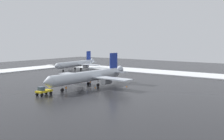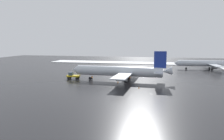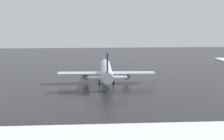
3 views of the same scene
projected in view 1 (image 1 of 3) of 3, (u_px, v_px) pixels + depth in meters
name	position (u px, v px, depth m)	size (l,w,h in m)	color
ground_plane	(100.00, 88.00, 90.38)	(240.00, 240.00, 0.00)	#232326
snow_bank_far	(168.00, 73.00, 130.21)	(152.00, 16.00, 0.34)	white
airplane_far_rear	(89.00, 76.00, 91.46)	(29.61, 35.77, 10.63)	silver
airplane_foreground_jet	(76.00, 64.00, 143.65)	(25.74, 30.96, 9.19)	silver
pushback_tug	(43.00, 91.00, 77.57)	(2.40, 4.65, 2.50)	gold
ground_crew_by_nose_gear	(90.00, 82.00, 95.15)	(0.36, 0.36, 1.71)	black
ground_crew_beside_wing	(66.00, 88.00, 83.23)	(0.36, 0.36, 1.71)	black
traffic_cone_near_nose	(95.00, 87.00, 89.57)	(0.36, 0.36, 0.55)	orange
traffic_cone_mid_line	(127.00, 86.00, 91.55)	(0.36, 0.36, 0.55)	orange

